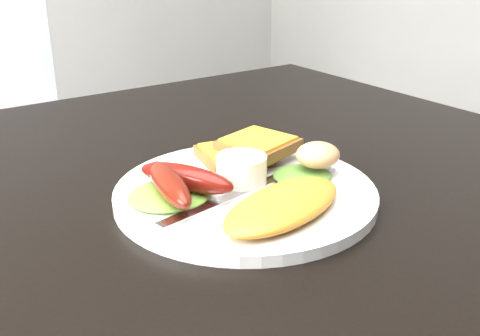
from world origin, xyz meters
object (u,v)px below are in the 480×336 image
object	(u,v)px
dining_table	(111,204)
person	(107,61)
plate	(245,193)
dining_chair	(8,148)

from	to	relation	value
dining_table	person	bearing A→B (deg)	67.30
plate	dining_chair	bearing A→B (deg)	89.94
dining_chair	plate	size ratio (longest dim) A/B	1.49
person	plate	bearing A→B (deg)	63.66
dining_table	dining_chair	bearing A→B (deg)	84.04
dining_chair	person	size ratio (longest dim) A/B	0.27
dining_table	dining_chair	xyz separation A→B (m)	(0.11, 1.07, -0.28)
dining_chair	plate	bearing A→B (deg)	-71.99
person	plate	world-z (taller)	person
person	plate	size ratio (longest dim) A/B	5.52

